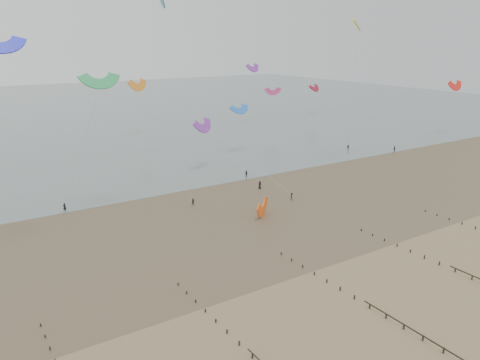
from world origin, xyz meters
name	(u,v)px	position (x,y,z in m)	size (l,w,h in m)	color
ground	(312,295)	(0.00, 0.00, 0.00)	(500.00, 500.00, 0.00)	brown
sea_and_shore	(175,221)	(-4.08, 34.40, 0.01)	(500.00, 665.00, 0.03)	#475654
groynes	(462,360)	(4.00, -19.05, 0.47)	(72.16, 50.16, 1.00)	black
kitesurfer_lead	(65,207)	(-20.32, 50.81, 0.91)	(0.66, 0.43, 1.81)	black
kitesurfers	(284,173)	(31.77, 47.14, 0.84)	(127.62, 29.25, 1.81)	black
grounded_kite	(263,216)	(11.62, 27.75, 0.00)	(6.22, 3.26, 4.74)	#FD5A10
kites_airborne	(49,84)	(-13.30, 89.52, 21.72)	(241.02, 116.82, 37.13)	yellow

